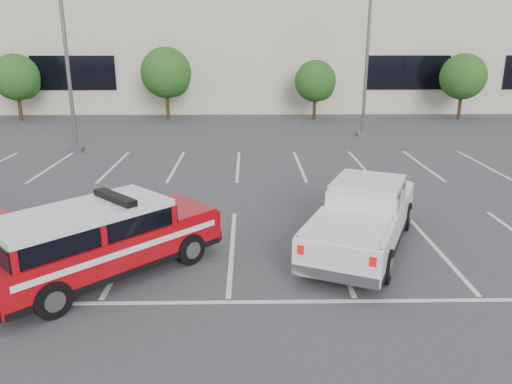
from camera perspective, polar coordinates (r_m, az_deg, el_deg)
The scene contains 11 objects.
ground at distance 13.31m, azimuth -2.75°, elevation -6.42°, with size 120.00×120.00×0.00m, color #3D3D40.
stall_markings at distance 17.53m, azimuth -2.32°, elevation -0.53°, with size 23.00×15.00×0.01m, color silver.
convention_building at distance 44.07m, azimuth -1.34°, elevation 16.31°, with size 60.00×16.99×13.20m.
tree_left at distance 37.61m, azimuth -25.58°, elevation 11.59°, with size 3.07×3.07×4.42m.
tree_mid_left at distance 34.74m, azimuth -10.06°, elevation 13.09°, with size 3.37×3.37×4.85m.
tree_mid_right at distance 34.68m, azimuth 6.93°, elevation 12.32°, with size 2.77×2.77×3.99m.
tree_right at distance 37.34m, azimuth 22.68°, elevation 11.91°, with size 3.07×3.07×4.42m.
light_pole_left at distance 25.63m, azimuth -20.99°, elevation 15.74°, with size 0.90×0.60×10.24m.
light_pole_mid at distance 28.96m, azimuth 12.68°, elevation 16.45°, with size 0.90×0.60×10.24m.
fire_chief_suv at distance 12.04m, azimuth -17.26°, elevation -5.83°, with size 5.20×5.20×1.90m.
white_pickup at distance 13.43m, azimuth 12.09°, elevation -3.41°, with size 4.07×5.95×1.73m.
Camera 1 is at (0.43, -12.20, 5.30)m, focal length 35.00 mm.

